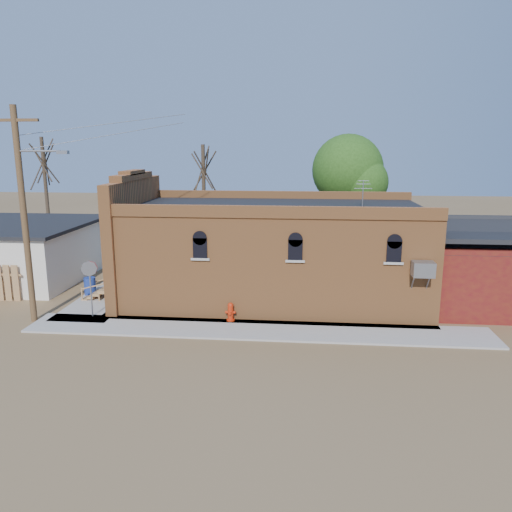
# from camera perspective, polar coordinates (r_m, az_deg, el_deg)

# --- Properties ---
(ground) EXTENTS (120.00, 120.00, 0.00)m
(ground) POSITION_cam_1_polar(r_m,az_deg,el_deg) (19.98, -4.50, -9.31)
(ground) COLOR brown
(ground) RESTS_ON ground
(sidewalk_south) EXTENTS (19.00, 2.20, 0.08)m
(sidewalk_south) POSITION_cam_1_polar(r_m,az_deg,el_deg) (20.60, 0.09, -8.45)
(sidewalk_south) COLOR #9E9991
(sidewalk_south) RESTS_ON ground
(sidewalk_west) EXTENTS (2.60, 10.00, 0.08)m
(sidewalk_west) POSITION_cam_1_polar(r_m,az_deg,el_deg) (27.10, -15.55, -3.75)
(sidewalk_west) COLOR #9E9991
(sidewalk_west) RESTS_ON ground
(brick_bar) EXTENTS (16.40, 7.97, 6.30)m
(brick_bar) POSITION_cam_1_polar(r_m,az_deg,el_deg) (24.35, 1.43, 0.47)
(brick_bar) COLOR #BB7039
(brick_bar) RESTS_ON ground
(red_shed) EXTENTS (5.40, 6.40, 4.30)m
(red_shed) POSITION_cam_1_polar(r_m,az_deg,el_deg) (25.66, 23.96, -0.15)
(red_shed) COLOR #5E1015
(red_shed) RESTS_ON ground
(utility_pole) EXTENTS (3.12, 0.26, 9.00)m
(utility_pole) POSITION_cam_1_polar(r_m,az_deg,el_deg) (22.72, -24.92, 4.68)
(utility_pole) COLOR #4E351F
(utility_pole) RESTS_ON ground
(tree_bare_near) EXTENTS (2.80, 2.80, 7.65)m
(tree_bare_near) POSITION_cam_1_polar(r_m,az_deg,el_deg) (31.92, -6.04, 9.82)
(tree_bare_near) COLOR #473828
(tree_bare_near) RESTS_ON ground
(tree_bare_far) EXTENTS (2.80, 2.80, 8.16)m
(tree_bare_far) POSITION_cam_1_polar(r_m,az_deg,el_deg) (36.62, -23.12, 9.86)
(tree_bare_far) COLOR #473828
(tree_bare_far) RESTS_ON ground
(tree_leafy) EXTENTS (4.40, 4.40, 8.15)m
(tree_leafy) POSITION_cam_1_polar(r_m,az_deg,el_deg) (31.92, 10.44, 9.63)
(tree_leafy) COLOR #473828
(tree_leafy) RESTS_ON ground
(fire_hydrant) EXTENTS (0.46, 0.43, 0.80)m
(fire_hydrant) POSITION_cam_1_polar(r_m,az_deg,el_deg) (21.43, -2.92, -6.39)
(fire_hydrant) COLOR red
(fire_hydrant) RESTS_ON sidewalk_south
(stop_sign) EXTENTS (0.64, 0.34, 2.50)m
(stop_sign) POSITION_cam_1_polar(r_m,az_deg,el_deg) (22.69, -18.48, -1.95)
(stop_sign) COLOR gray
(stop_sign) RESTS_ON sidewalk_south
(trash_barrel) EXTENTS (0.60, 0.60, 0.87)m
(trash_barrel) POSITION_cam_1_polar(r_m,az_deg,el_deg) (26.43, -18.44, -3.28)
(trash_barrel) COLOR navy
(trash_barrel) RESTS_ON sidewalk_west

